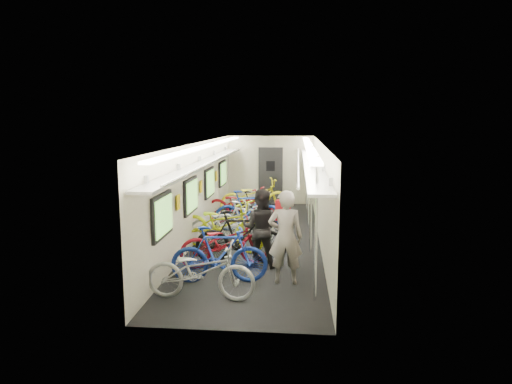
% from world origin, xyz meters
% --- Properties ---
extents(train_car_shell, '(10.00, 10.00, 10.00)m').
position_xyz_m(train_car_shell, '(-0.36, 0.71, 1.66)').
color(train_car_shell, black).
rests_on(train_car_shell, ground).
extents(bicycle_0, '(1.85, 0.70, 0.96)m').
position_xyz_m(bicycle_0, '(-0.63, -3.89, 0.48)').
color(bicycle_0, '#A8A8AD').
rests_on(bicycle_0, ground).
extents(bicycle_1, '(1.80, 0.69, 1.06)m').
position_xyz_m(bicycle_1, '(-0.45, -3.10, 0.53)').
color(bicycle_1, navy).
rests_on(bicycle_1, ground).
extents(bicycle_2, '(1.97, 1.30, 0.98)m').
position_xyz_m(bicycle_2, '(-0.49, -2.12, 0.49)').
color(bicycle_2, maroon).
rests_on(bicycle_2, ground).
extents(bicycle_3, '(1.92, 0.66, 1.13)m').
position_xyz_m(bicycle_3, '(-0.19, -1.99, 0.57)').
color(bicycle_3, black).
rests_on(bicycle_3, ground).
extents(bicycle_4, '(2.31, 1.50, 1.14)m').
position_xyz_m(bicycle_4, '(-0.76, -0.92, 0.57)').
color(bicycle_4, '#C3C912').
rests_on(bicycle_4, ground).
extents(bicycle_5, '(1.66, 0.96, 0.96)m').
position_xyz_m(bicycle_5, '(-0.34, -0.07, 0.48)').
color(bicycle_5, silver).
rests_on(bicycle_5, ground).
extents(bicycle_6, '(1.99, 1.28, 0.99)m').
position_xyz_m(bicycle_6, '(-0.73, -0.39, 0.49)').
color(bicycle_6, '#9D9CA1').
rests_on(bicycle_6, ground).
extents(bicycle_7, '(1.86, 0.70, 1.09)m').
position_xyz_m(bicycle_7, '(-0.36, 0.90, 0.55)').
color(bicycle_7, navy).
rests_on(bicycle_7, ground).
extents(bicycle_8, '(2.24, 1.38, 1.11)m').
position_xyz_m(bicycle_8, '(-0.65, 1.46, 0.56)').
color(bicycle_8, maroon).
rests_on(bicycle_8, ground).
extents(bicycle_9, '(1.62, 0.61, 0.95)m').
position_xyz_m(bicycle_9, '(-0.23, 1.73, 0.48)').
color(bicycle_9, black).
rests_on(bicycle_9, ground).
extents(bicycle_10, '(2.32, 1.40, 1.15)m').
position_xyz_m(bicycle_10, '(-0.36, 2.90, 0.57)').
color(bicycle_10, gold).
rests_on(bicycle_10, ground).
extents(passenger_near, '(0.63, 0.42, 1.72)m').
position_xyz_m(passenger_near, '(0.74, -3.00, 0.86)').
color(passenger_near, gray).
rests_on(passenger_near, ground).
extents(passenger_mid, '(0.85, 0.70, 1.59)m').
position_xyz_m(passenger_mid, '(0.22, -2.07, 0.79)').
color(passenger_mid, black).
rests_on(passenger_mid, ground).
extents(backpack, '(0.29, 0.20, 0.38)m').
position_xyz_m(backpack, '(0.68, -2.65, 1.28)').
color(backpack, '#B21119').
rests_on(backpack, passenger_near).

